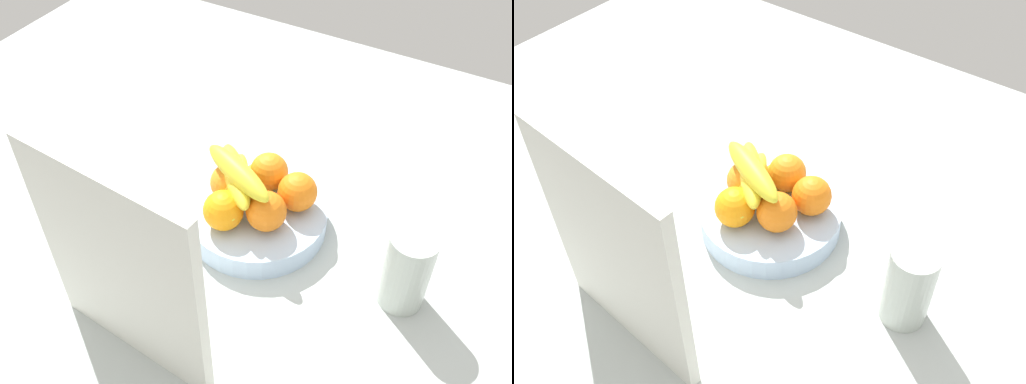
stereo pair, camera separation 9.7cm
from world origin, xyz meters
TOP-DOWN VIEW (x-y plane):
  - ground_plane at (0.00, 0.00)cm, footprint 180.00×140.00cm
  - fruit_bowl at (-2.11, 0.20)cm, footprint 25.64×25.64cm
  - orange_front_left at (-8.23, -3.85)cm, footprint 7.10×7.10cm
  - orange_front_right at (-1.33, -6.02)cm, footprint 7.10×7.10cm
  - orange_center at (3.44, 0.02)cm, footprint 7.10×7.10cm
  - orange_back_left at (0.76, 6.45)cm, footprint 7.10×7.10cm
  - orange_back_right at (-5.71, 3.01)cm, footprint 7.10×7.10cm
  - banana_bunch at (1.36, 0.80)cm, footprint 17.12×17.68cm
  - cutting_board at (1.35, 30.88)cm, footprint 28.05×3.99cm
  - thermos_tumbler at (-30.71, 2.77)cm, footprint 7.57×7.57cm

SIDE VIEW (x-z plane):
  - ground_plane at x=0.00cm, z-range -3.00..0.00cm
  - fruit_bowl at x=-2.11cm, z-range 0.00..4.60cm
  - thermos_tumbler at x=-30.71cm, z-range 0.00..14.87cm
  - orange_front_left at x=-8.23cm, z-range 4.60..11.69cm
  - orange_front_right at x=-1.33cm, z-range 4.60..11.69cm
  - orange_center at x=3.44cm, z-range 4.60..11.69cm
  - orange_back_left at x=0.76cm, z-range 4.60..11.69cm
  - orange_back_right at x=-5.71cm, z-range 4.60..11.69cm
  - banana_bunch at x=1.36cm, z-range 4.60..15.20cm
  - cutting_board at x=1.35cm, z-range 0.00..36.00cm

